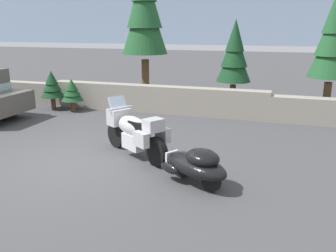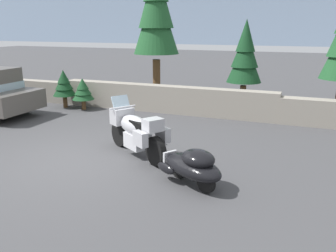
% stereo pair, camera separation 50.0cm
% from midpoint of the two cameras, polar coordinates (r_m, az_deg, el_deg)
% --- Properties ---
extents(ground_plane, '(80.00, 80.00, 0.00)m').
position_cam_midpoint_polar(ground_plane, '(8.51, -15.66, -5.45)').
color(ground_plane, '#424244').
extents(stone_guard_wall, '(24.00, 0.53, 0.96)m').
position_cam_midpoint_polar(stone_guard_wall, '(12.70, -1.79, 4.08)').
color(stone_guard_wall, gray).
rests_on(stone_guard_wall, ground).
extents(distant_ridgeline, '(240.00, 80.00, 16.00)m').
position_cam_midpoint_polar(distant_ridgeline, '(101.92, 15.99, 17.82)').
color(distant_ridgeline, '#7F93AD').
rests_on(distant_ridgeline, ground).
extents(touring_motorcycle, '(2.02, 1.48, 1.33)m').
position_cam_midpoint_polar(touring_motorcycle, '(8.42, -7.06, -0.74)').
color(touring_motorcycle, black).
rests_on(touring_motorcycle, ground).
extents(car_shaped_trailer, '(2.05, 1.50, 0.76)m').
position_cam_midpoint_polar(car_shaped_trailer, '(6.91, 2.44, -6.17)').
color(car_shaped_trailer, black).
rests_on(car_shaped_trailer, ground).
extents(pine_tree_tall, '(1.79, 1.79, 5.94)m').
position_cam_midpoint_polar(pine_tree_tall, '(14.46, -4.86, 18.49)').
color(pine_tree_tall, brown).
rests_on(pine_tree_tall, ground).
extents(pine_tree_secondary, '(1.23, 1.23, 3.25)m').
position_cam_midpoint_polar(pine_tree_secondary, '(13.09, 9.51, 11.26)').
color(pine_tree_secondary, brown).
rests_on(pine_tree_secondary, ground).
extents(pine_tree_far_right, '(1.43, 1.43, 4.21)m').
position_cam_midpoint_polar(pine_tree_far_right, '(12.71, 23.97, 12.76)').
color(pine_tree_far_right, brown).
rests_on(pine_tree_far_right, ground).
extents(pine_sapling_near, '(0.85, 0.85, 1.43)m').
position_cam_midpoint_polar(pine_sapling_near, '(13.97, -19.08, 6.17)').
color(pine_sapling_near, brown).
rests_on(pine_sapling_near, ground).
extents(pine_sapling_farther, '(0.80, 0.80, 1.17)m').
position_cam_midpoint_polar(pine_sapling_farther, '(13.47, -16.17, 5.39)').
color(pine_sapling_farther, brown).
rests_on(pine_sapling_farther, ground).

